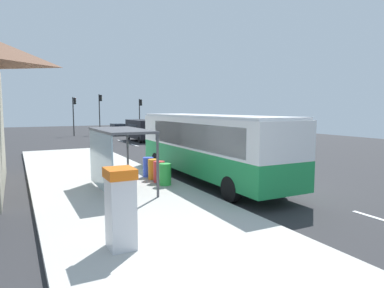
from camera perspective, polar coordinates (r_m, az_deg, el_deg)
name	(u,v)px	position (r m, az deg, el deg)	size (l,w,h in m)	color
ground_plane	(151,151)	(28.38, -6.98, -1.22)	(56.00, 92.00, 0.04)	#2D2D30
sidewalk_platform	(110,188)	(15.17, -13.61, -7.23)	(6.20, 30.00, 0.18)	beige
lane_stripe_seg_0	(384,220)	(12.50, 29.64, -11.11)	(0.16, 2.20, 0.01)	silver
lane_stripe_seg_1	(276,188)	(15.64, 13.95, -7.15)	(0.16, 2.20, 0.01)	silver
lane_stripe_seg_2	(217,170)	(19.57, 4.17, -4.36)	(0.16, 2.20, 0.01)	silver
lane_stripe_seg_3	(179,159)	(23.91, -2.16, -2.46)	(0.16, 2.20, 0.01)	silver
lane_stripe_seg_4	(153,151)	(28.46, -6.51, -1.14)	(0.16, 2.20, 0.01)	silver
lane_stripe_seg_5	(135,145)	(33.15, -9.63, -0.18)	(0.16, 2.20, 0.01)	silver
lane_stripe_seg_6	(120,141)	(37.91, -11.98, 0.54)	(0.16, 2.20, 0.01)	silver
lane_stripe_seg_7	(109,137)	(42.73, -13.80, 1.09)	(0.16, 2.20, 0.01)	silver
bus	(208,143)	(16.36, 2.64, 0.11)	(2.63, 11.03, 3.21)	#1E8C47
white_van	(142,129)	(36.98, -8.49, 2.54)	(2.04, 5.20, 2.30)	black
sedan_near	(118,129)	(46.42, -12.36, 2.47)	(1.90, 4.43, 1.52)	#B7B7BC
ticket_machine	(121,207)	(8.36, -11.92, -10.42)	(0.66, 0.76, 1.94)	silver
recycling_bin_green	(165,174)	(14.89, -4.54, -5.10)	(0.52, 0.52, 0.95)	green
recycling_bin_red	(159,172)	(15.53, -5.56, -4.65)	(0.52, 0.52, 0.95)	red
recycling_bin_orange	(154,169)	(16.17, -6.49, -4.24)	(0.52, 0.52, 0.95)	orange
recycling_bin_blue	(148,167)	(16.81, -7.36, -3.86)	(0.52, 0.52, 0.95)	blue
traffic_light_near_side	(140,111)	(47.42, -8.73, 5.56)	(0.49, 0.28, 4.85)	#2D2D2D
traffic_light_far_side	(74,110)	(46.14, -19.25, 5.40)	(0.49, 0.28, 4.99)	#2D2D2D
traffic_light_median	(100,108)	(47.57, -15.22, 5.86)	(0.49, 0.28, 5.44)	#2D2D2D
bus_shelter	(113,144)	(14.11, -13.11, 0.07)	(1.80, 4.00, 2.50)	#4C4C51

